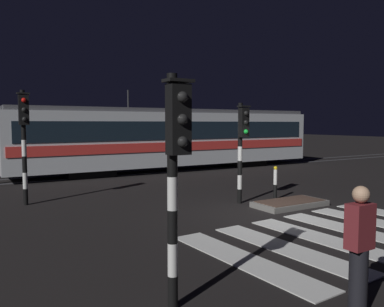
{
  "coord_description": "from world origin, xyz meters",
  "views": [
    {
      "loc": [
        -7.28,
        -7.76,
        2.52
      ],
      "look_at": [
        0.07,
        4.51,
        1.4
      ],
      "focal_mm": 36.49,
      "sensor_mm": 36.0,
      "label": 1
    }
  ],
  "objects_px": {
    "traffic_light_median_centre": "(242,138)",
    "traffic_light_corner_near_left": "(176,156)",
    "traffic_light_corner_far_left": "(24,130)",
    "pedestrian_waiting_at_kerb": "(359,249)",
    "tram": "(173,138)",
    "bollard_island_edge": "(275,183)"
  },
  "relations": [
    {
      "from": "traffic_light_median_centre",
      "to": "traffic_light_corner_near_left",
      "type": "height_order",
      "value": "traffic_light_corner_near_left"
    },
    {
      "from": "traffic_light_corner_far_left",
      "to": "traffic_light_corner_near_left",
      "type": "bearing_deg",
      "value": -85.02
    },
    {
      "from": "traffic_light_median_centre",
      "to": "pedestrian_waiting_at_kerb",
      "type": "xyz_separation_m",
      "value": [
        -3.07,
        -6.38,
        -1.19
      ]
    },
    {
      "from": "traffic_light_corner_near_left",
      "to": "tram",
      "type": "distance_m",
      "value": 15.7
    },
    {
      "from": "traffic_light_median_centre",
      "to": "bollard_island_edge",
      "type": "relative_size",
      "value": 2.83
    },
    {
      "from": "tram",
      "to": "pedestrian_waiting_at_kerb",
      "type": "height_order",
      "value": "tram"
    },
    {
      "from": "traffic_light_corner_near_left",
      "to": "traffic_light_median_centre",
      "type": "bearing_deg",
      "value": 44.9
    },
    {
      "from": "traffic_light_corner_far_left",
      "to": "pedestrian_waiting_at_kerb",
      "type": "bearing_deg",
      "value": -74.08
    },
    {
      "from": "tram",
      "to": "traffic_light_median_centre",
      "type": "bearing_deg",
      "value": -104.7
    },
    {
      "from": "traffic_light_median_centre",
      "to": "pedestrian_waiting_at_kerb",
      "type": "relative_size",
      "value": 1.83
    },
    {
      "from": "traffic_light_median_centre",
      "to": "traffic_light_corner_far_left",
      "type": "distance_m",
      "value": 6.63
    },
    {
      "from": "traffic_light_corner_near_left",
      "to": "bollard_island_edge",
      "type": "relative_size",
      "value": 2.85
    },
    {
      "from": "traffic_light_corner_near_left",
      "to": "pedestrian_waiting_at_kerb",
      "type": "xyz_separation_m",
      "value": [
        2.01,
        -1.31,
        -1.21
      ]
    },
    {
      "from": "traffic_light_corner_near_left",
      "to": "traffic_light_corner_far_left",
      "type": "height_order",
      "value": "traffic_light_corner_far_left"
    },
    {
      "from": "bollard_island_edge",
      "to": "pedestrian_waiting_at_kerb",
      "type": "bearing_deg",
      "value": -125.05
    },
    {
      "from": "traffic_light_corner_near_left",
      "to": "bollard_island_edge",
      "type": "distance_m",
      "value": 8.32
    },
    {
      "from": "traffic_light_corner_near_left",
      "to": "traffic_light_corner_far_left",
      "type": "xyz_separation_m",
      "value": [
        -0.72,
        8.26,
        0.23
      ]
    },
    {
      "from": "traffic_light_corner_near_left",
      "to": "pedestrian_waiting_at_kerb",
      "type": "bearing_deg",
      "value": -33.04
    },
    {
      "from": "bollard_island_edge",
      "to": "traffic_light_corner_far_left",
      "type": "bearing_deg",
      "value": 155.66
    },
    {
      "from": "pedestrian_waiting_at_kerb",
      "to": "bollard_island_edge",
      "type": "height_order",
      "value": "pedestrian_waiting_at_kerb"
    },
    {
      "from": "traffic_light_corner_far_left",
      "to": "bollard_island_edge",
      "type": "height_order",
      "value": "traffic_light_corner_far_left"
    },
    {
      "from": "traffic_light_corner_far_left",
      "to": "bollard_island_edge",
      "type": "xyz_separation_m",
      "value": [
        7.17,
        -3.24,
        -1.76
      ]
    }
  ]
}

